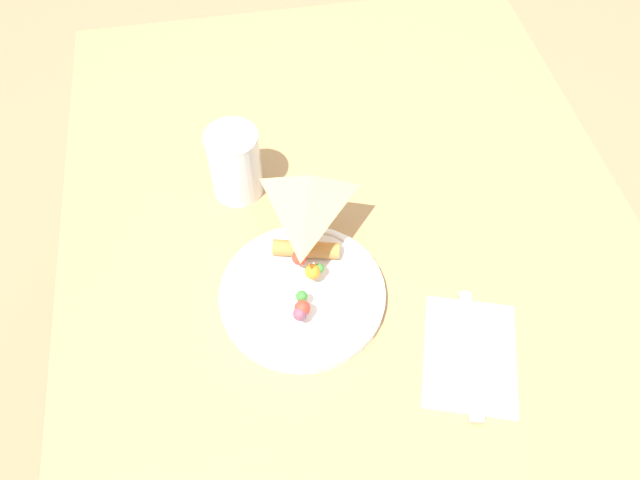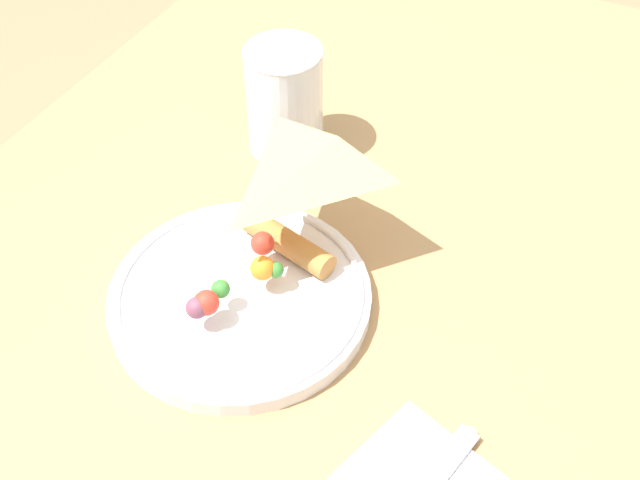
# 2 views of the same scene
# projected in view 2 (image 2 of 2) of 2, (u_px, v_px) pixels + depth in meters

# --- Properties ---
(dining_table) EXTENTS (1.08, 0.88, 0.77)m
(dining_table) POSITION_uv_depth(u_px,v_px,m) (390.00, 307.00, 0.86)
(dining_table) COLOR #A87F51
(dining_table) RESTS_ON ground_plane
(plate_pizza) EXTENTS (0.23, 0.23, 0.05)m
(plate_pizza) POSITION_uv_depth(u_px,v_px,m) (241.00, 292.00, 0.71)
(plate_pizza) COLOR white
(plate_pizza) RESTS_ON dining_table
(milk_glass) EXTENTS (0.08, 0.08, 0.12)m
(milk_glass) POSITION_uv_depth(u_px,v_px,m) (285.00, 104.00, 0.84)
(milk_glass) COLOR white
(milk_glass) RESTS_ON dining_table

